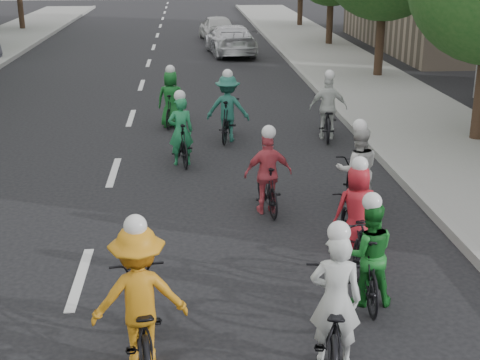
{
  "coord_description": "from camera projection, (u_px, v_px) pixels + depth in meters",
  "views": [
    {
      "loc": [
        1.65,
        -8.98,
        4.57
      ],
      "look_at": [
        2.47,
        1.37,
        1.0
      ],
      "focal_mm": 50.0,
      "sensor_mm": 36.0,
      "label": 1
    }
  ],
  "objects": [
    {
      "name": "ground",
      "position": [
        80.0,
        279.0,
        9.83
      ],
      "size": [
        120.0,
        120.0,
        0.0
      ],
      "primitive_type": "plane",
      "color": "black",
      "rests_on": "ground"
    },
    {
      "name": "sidewalk_right",
      "position": [
        402.0,
        111.0,
        19.83
      ],
      "size": [
        4.0,
        80.0,
        0.15
      ],
      "primitive_type": "cube",
      "color": "gray",
      "rests_on": "ground"
    },
    {
      "name": "curb_right",
      "position": [
        338.0,
        111.0,
        19.68
      ],
      "size": [
        0.18,
        80.0,
        0.18
      ],
      "primitive_type": "cube",
      "color": "#999993",
      "rests_on": "ground"
    },
    {
      "name": "cyclist_0",
      "position": [
        333.0,
        314.0,
        7.74
      ],
      "size": [
        0.98,
        1.95,
        1.78
      ],
      "rotation": [
        0.0,
        0.0,
        2.95
      ],
      "color": "black",
      "rests_on": "ground"
    },
    {
      "name": "cyclist_1",
      "position": [
        367.0,
        260.0,
        9.04
      ],
      "size": [
        0.74,
        1.71,
        1.6
      ],
      "rotation": [
        0.0,
        0.0,
        3.08
      ],
      "color": "black",
      "rests_on": "ground"
    },
    {
      "name": "cyclist_2",
      "position": [
        140.0,
        308.0,
        7.67
      ],
      "size": [
        1.18,
        1.96,
        1.86
      ],
      "rotation": [
        0.0,
        0.0,
        3.27
      ],
      "color": "black",
      "rests_on": "ground"
    },
    {
      "name": "cyclist_3",
      "position": [
        268.0,
        180.0,
        12.18
      ],
      "size": [
        0.92,
        1.55,
        1.66
      ],
      "rotation": [
        0.0,
        0.0,
        3.26
      ],
      "color": "black",
      "rests_on": "ground"
    },
    {
      "name": "cyclist_4",
      "position": [
        356.0,
        218.0,
        10.6
      ],
      "size": [
        0.72,
        1.58,
        1.59
      ],
      "rotation": [
        0.0,
        0.0,
        3.18
      ],
      "color": "black",
      "rests_on": "ground"
    },
    {
      "name": "cyclist_5",
      "position": [
        181.0,
        138.0,
        14.97
      ],
      "size": [
        0.72,
        1.67,
        1.7
      ],
      "rotation": [
        0.0,
        0.0,
        3.31
      ],
      "color": "black",
      "rests_on": "ground"
    },
    {
      "name": "cyclist_6",
      "position": [
        356.0,
        179.0,
        12.2
      ],
      "size": [
        0.82,
        1.78,
        1.76
      ],
      "rotation": [
        0.0,
        0.0,
        3.07
      ],
      "color": "black",
      "rests_on": "ground"
    },
    {
      "name": "cyclist_7",
      "position": [
        228.0,
        113.0,
        16.79
      ],
      "size": [
        1.18,
        1.84,
        1.82
      ],
      "rotation": [
        0.0,
        0.0,
        2.94
      ],
      "color": "black",
      "rests_on": "ground"
    },
    {
      "name": "cyclist_8",
      "position": [
        327.0,
        115.0,
        17.05
      ],
      "size": [
        1.0,
        2.01,
        1.77
      ],
      "rotation": [
        0.0,
        0.0,
        2.98
      ],
      "color": "black",
      "rests_on": "ground"
    },
    {
      "name": "cyclist_9",
      "position": [
        171.0,
        104.0,
        18.16
      ],
      "size": [
        0.83,
        1.59,
        1.7
      ],
      "rotation": [
        0.0,
        0.0,
        2.97
      ],
      "color": "black",
      "rests_on": "ground"
    },
    {
      "name": "follow_car_lead",
      "position": [
        230.0,
        40.0,
        30.77
      ],
      "size": [
        2.44,
        4.93,
        1.38
      ],
      "primitive_type": "imported",
      "rotation": [
        0.0,
        0.0,
        3.25
      ],
      "color": "silver",
      "rests_on": "ground"
    },
    {
      "name": "follow_car_trail",
      "position": [
        217.0,
        28.0,
        35.7
      ],
      "size": [
        2.0,
        4.15,
        1.37
      ],
      "primitive_type": "imported",
      "rotation": [
        0.0,
        0.0,
        3.24
      ],
      "color": "silver",
      "rests_on": "ground"
    }
  ]
}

